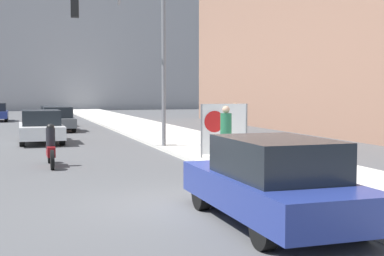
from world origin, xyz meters
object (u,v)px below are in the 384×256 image
at_px(motorcycle_on_road, 51,148).
at_px(parked_car_curbside, 273,181).
at_px(car_on_road_nearest, 41,127).
at_px(car_on_road_distant, 53,116).
at_px(jogger_on_sidewalk, 226,134).
at_px(traffic_light_pole, 132,41).
at_px(protest_banner, 224,129).
at_px(car_on_road_midblock, 58,119).
at_px(seated_protester, 273,155).
at_px(pedestrian_behind, 235,127).

bearing_deg(motorcycle_on_road, parked_car_curbside, -69.16).
height_order(car_on_road_nearest, car_on_road_distant, car_on_road_nearest).
xyz_separation_m(jogger_on_sidewalk, traffic_light_pole, (-1.61, 6.07, 3.30)).
relative_size(jogger_on_sidewalk, parked_car_curbside, 0.39).
bearing_deg(traffic_light_pole, motorcycle_on_road, -131.30).
height_order(protest_banner, traffic_light_pole, traffic_light_pole).
bearing_deg(parked_car_curbside, car_on_road_distant, 94.13).
relative_size(protest_banner, car_on_road_midblock, 0.43).
relative_size(seated_protester, car_on_road_distant, 0.24).
bearing_deg(protest_banner, traffic_light_pole, 117.35).
bearing_deg(pedestrian_behind, car_on_road_nearest, 54.33).
bearing_deg(parked_car_curbside, car_on_road_midblock, 95.05).
bearing_deg(car_on_road_distant, protest_banner, -78.02).
bearing_deg(jogger_on_sidewalk, protest_banner, -129.75).
bearing_deg(pedestrian_behind, seated_protester, -178.98).
relative_size(protest_banner, car_on_road_distant, 0.37).
bearing_deg(traffic_light_pole, jogger_on_sidewalk, -75.14).
relative_size(pedestrian_behind, motorcycle_on_road, 0.82).
bearing_deg(parked_car_curbside, seated_protester, 63.36).
height_order(protest_banner, car_on_road_midblock, protest_banner).
relative_size(traffic_light_pole, car_on_road_nearest, 1.37).
bearing_deg(motorcycle_on_road, traffic_light_pole, 48.70).
xyz_separation_m(jogger_on_sidewalk, car_on_road_nearest, (-4.99, 10.18, -0.30)).
xyz_separation_m(jogger_on_sidewalk, pedestrian_behind, (1.40, 2.66, 0.02)).
relative_size(car_on_road_nearest, car_on_road_distant, 0.95).
distance_m(pedestrian_behind, car_on_road_nearest, 9.88).
height_order(jogger_on_sidewalk, motorcycle_on_road, jogger_on_sidewalk).
relative_size(parked_car_curbside, car_on_road_distant, 0.96).
bearing_deg(parked_car_curbside, protest_banner, 74.47).
bearing_deg(car_on_road_distant, parked_car_curbside, -85.87).
bearing_deg(car_on_road_distant, jogger_on_sidewalk, -80.47).
height_order(jogger_on_sidewalk, traffic_light_pole, traffic_light_pole).
xyz_separation_m(pedestrian_behind, protest_banner, (-0.78, -0.90, 0.02)).
relative_size(jogger_on_sidewalk, car_on_road_nearest, 0.39).
xyz_separation_m(car_on_road_distant, motorcycle_on_road, (-1.23, -20.22, -0.13)).
bearing_deg(car_on_road_midblock, car_on_road_distant, 89.77).
bearing_deg(car_on_road_midblock, car_on_road_nearest, -99.45).
xyz_separation_m(jogger_on_sidewalk, motorcycle_on_road, (-5.00, 2.22, -0.49)).
bearing_deg(parked_car_curbside, jogger_on_sidewalk, 75.54).
bearing_deg(seated_protester, jogger_on_sidewalk, 102.45).
bearing_deg(car_on_road_nearest, protest_banner, -56.32).
distance_m(parked_car_curbside, car_on_road_nearest, 17.01).
height_order(car_on_road_distant, motorcycle_on_road, car_on_road_distant).
distance_m(car_on_road_distant, motorcycle_on_road, 20.26).
bearing_deg(seated_protester, car_on_road_nearest, 121.44).
bearing_deg(motorcycle_on_road, seated_protester, -45.14).
distance_m(jogger_on_sidewalk, pedestrian_behind, 3.01).
distance_m(pedestrian_behind, parked_car_curbside, 9.67).
height_order(traffic_light_pole, car_on_road_distant, traffic_light_pole).
distance_m(protest_banner, parked_car_curbside, 8.58).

